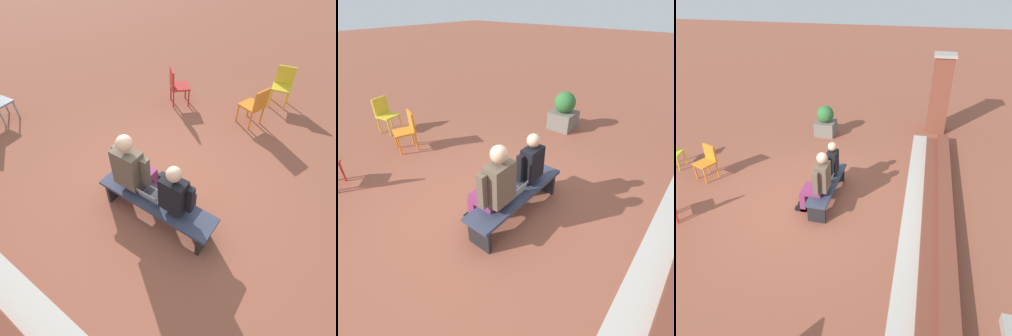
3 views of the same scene
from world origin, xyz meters
The scene contains 9 objects.
ground_plane centered at (0.00, 0.00, 0.00)m, with size 60.00×60.00×0.00m, color brown.
concrete_strip centered at (-0.27, 2.25, 0.00)m, with size 7.91×0.40×0.01m, color #B7B2A8.
bench centered at (-0.27, 0.36, 0.35)m, with size 1.80×0.44×0.45m.
person_student centered at (-0.59, 0.30, 0.69)m, with size 0.50×0.63×1.28m.
person_adult centered at (0.15, 0.29, 0.74)m, with size 0.58×0.73×1.41m.
laptop centered at (-0.21, 0.37, 0.50)m, with size 0.32×0.29×0.21m.
plastic_chair_mid_courtyard centered at (-0.51, -2.77, 0.48)m, with size 0.54×0.54×0.84m.
plastic_chair_foreground centered at (1.31, -2.58, 0.48)m, with size 0.59×0.59×0.84m.
plastic_chair_far_right centered at (-0.69, -4.00, 0.48)m, with size 0.49×0.49×0.84m.
Camera 1 is at (-1.72, 2.15, 3.37)m, focal length 28.00 mm.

